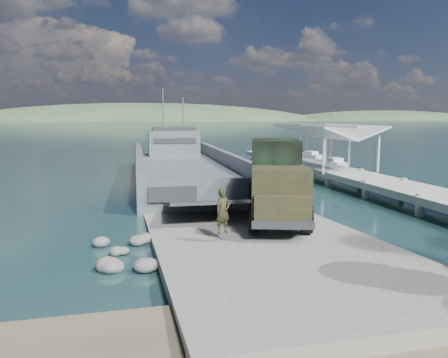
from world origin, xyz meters
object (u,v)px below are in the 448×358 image
at_px(pier, 330,164).
at_px(landing_craft, 183,173).
at_px(military_truck, 277,180).
at_px(soldier, 223,220).
at_px(sailboat_far, 307,156).
at_px(sailboat_near, 331,164).

xyz_separation_m(pier, landing_craft, (-13.57, 3.03, -0.79)).
relative_size(military_truck, soldier, 4.72).
bearing_deg(sailboat_far, soldier, -137.87).
bearing_deg(soldier, landing_craft, 64.02).
distance_m(pier, sailboat_far, 22.01).
bearing_deg(sailboat_far, military_truck, -135.62).
distance_m(pier, soldier, 24.12).
height_order(military_truck, sailboat_far, sailboat_far).
relative_size(pier, military_truck, 4.63).
bearing_deg(sailboat_far, landing_craft, -158.16).
xyz_separation_m(military_truck, soldier, (-3.96, -3.88, -1.10)).
xyz_separation_m(landing_craft, sailboat_far, (20.69, 17.76, -0.46)).
height_order(pier, sailboat_near, sailboat_near).
height_order(landing_craft, soldier, landing_craft).
distance_m(military_truck, sailboat_near, 30.88).
relative_size(pier, sailboat_far, 6.81).
bearing_deg(pier, sailboat_near, 62.16).
bearing_deg(military_truck, sailboat_far, 80.22).
distance_m(pier, military_truck, 18.66).
height_order(military_truck, sailboat_near, sailboat_near).
bearing_deg(soldier, sailboat_far, 38.56).
distance_m(soldier, sailboat_far, 45.45).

